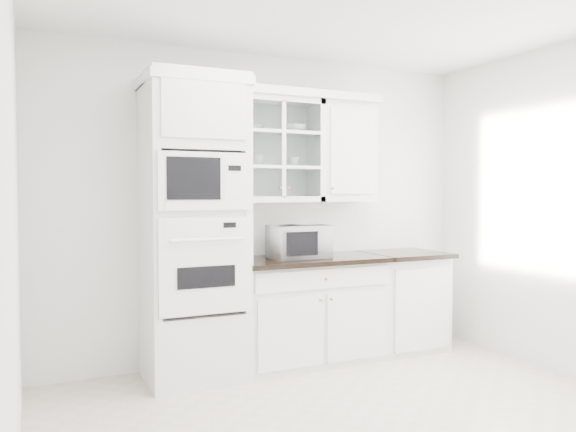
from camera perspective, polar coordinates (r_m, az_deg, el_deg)
name	(u,v)px	position (r m, az deg, el deg)	size (l,w,h in m)	color
ground	(373,429)	(3.79, 8.60, -20.59)	(4.00, 3.50, 0.01)	beige
room_shell	(339,149)	(3.86, 5.23, 6.79)	(4.00, 3.50, 2.70)	white
oven_column	(194,228)	(4.49, -9.54, -1.25)	(0.76, 0.68, 2.40)	silver
base_cabinet_run	(308,309)	(4.99, 2.08, -9.40)	(1.32, 0.67, 0.92)	silver
extra_base_cabinet	(402,300)	(5.50, 11.51, -8.33)	(0.72, 0.67, 0.92)	silver
upper_cabinet_glass	(276,150)	(4.91, -1.24, 6.69)	(0.80, 0.33, 0.90)	silver
upper_cabinet_solid	(343,153)	(5.22, 5.61, 6.42)	(0.55, 0.33, 0.90)	silver
crown_molding	(266,93)	(4.91, -2.28, 12.39)	(2.14, 0.38, 0.07)	white
countertop_microwave	(298,241)	(4.83, 1.05, -2.60)	(0.49, 0.41, 0.28)	white
bowl_a	(252,128)	(4.86, -3.67, 8.94)	(0.21, 0.21, 0.05)	white
bowl_b	(294,129)	(4.98, 0.64, 8.85)	(0.21, 0.21, 0.07)	white
cup_a	(257,161)	(4.84, -3.13, 5.65)	(0.12, 0.12, 0.10)	white
cup_b	(294,162)	(4.96, 0.60, 5.51)	(0.09, 0.09, 0.08)	white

